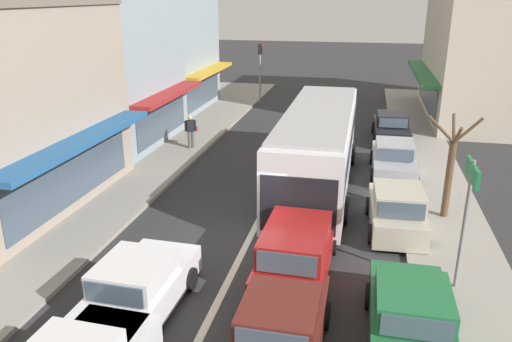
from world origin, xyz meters
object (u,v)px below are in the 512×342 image
at_px(city_bus, 318,144).
at_px(parked_hatchback_kerb_second, 397,211).
at_px(sedan_behind_bus_mid, 280,332).
at_px(wagon_behind_bus_near, 297,252).
at_px(directional_road_sign, 469,196).
at_px(pedestrian_with_handbag_near, 191,130).
at_px(street_tree_right, 450,171).
at_px(traffic_light_downstreet, 260,64).
at_px(parked_sedan_kerb_third, 394,159).
at_px(sedan_adjacent_lane_trail, 137,290).
at_px(parked_sedan_kerb_front, 410,320).
at_px(parked_sedan_kerb_rear, 391,128).

bearing_deg(city_bus, parked_hatchback_kerb_second, -47.33).
height_order(sedan_behind_bus_mid, wagon_behind_bus_near, wagon_behind_bus_near).
bearing_deg(directional_road_sign, pedestrian_with_handbag_near, 136.57).
xyz_separation_m(parked_hatchback_kerb_second, street_tree_right, (1.67, 1.26, 1.07)).
relative_size(sedan_behind_bus_mid, traffic_light_downstreet, 1.00).
height_order(parked_hatchback_kerb_second, pedestrian_with_handbag_near, pedestrian_with_handbag_near).
distance_m(street_tree_right, pedestrian_with_handbag_near, 12.59).
distance_m(sedan_behind_bus_mid, parked_sedan_kerb_third, 12.76).
bearing_deg(sedan_adjacent_lane_trail, city_bus, 69.85).
bearing_deg(sedan_behind_bus_mid, street_tree_right, 61.83).
bearing_deg(sedan_behind_bus_mid, parked_sedan_kerb_front, 20.89).
bearing_deg(pedestrian_with_handbag_near, parked_sedan_kerb_front, -53.35).
height_order(parked_hatchback_kerb_second, street_tree_right, street_tree_right).
relative_size(directional_road_sign, street_tree_right, 0.99).
xyz_separation_m(city_bus, street_tree_right, (4.60, -1.91, -0.10)).
height_order(wagon_behind_bus_near, parked_sedan_kerb_third, wagon_behind_bus_near).
bearing_deg(parked_hatchback_kerb_second, sedan_adjacent_lane_trail, -136.30).
relative_size(traffic_light_downstreet, street_tree_right, 1.15).
relative_size(sedan_behind_bus_mid, parked_sedan_kerb_rear, 0.99).
distance_m(parked_hatchback_kerb_second, pedestrian_with_handbag_near, 11.82).
distance_m(directional_road_sign, pedestrian_with_handbag_near, 15.08).
bearing_deg(parked_sedan_kerb_rear, sedan_adjacent_lane_trail, -110.84).
bearing_deg(city_bus, sedan_behind_bus_mid, -88.54).
height_order(parked_hatchback_kerb_second, parked_sedan_kerb_third, parked_hatchback_kerb_second).
bearing_deg(parked_sedan_kerb_rear, parked_sedan_kerb_third, -90.98).
xyz_separation_m(wagon_behind_bus_near, parked_sedan_kerb_third, (2.91, 9.08, -0.08)).
distance_m(wagon_behind_bus_near, parked_sedan_kerb_rear, 14.86).
distance_m(parked_hatchback_kerb_second, traffic_light_downstreet, 20.11).
xyz_separation_m(sedan_behind_bus_mid, pedestrian_with_handbag_near, (-6.84, 13.86, 0.40)).
bearing_deg(pedestrian_with_handbag_near, city_bus, -30.25).
distance_m(sedan_adjacent_lane_trail, pedestrian_with_handbag_near, 13.42).
height_order(traffic_light_downstreet, street_tree_right, traffic_light_downstreet).
relative_size(sedan_adjacent_lane_trail, parked_sedan_kerb_third, 1.01).
bearing_deg(parked_sedan_kerb_third, parked_sedan_kerb_rear, 89.02).
xyz_separation_m(sedan_adjacent_lane_trail, directional_road_sign, (7.68, 2.71, 2.01)).
bearing_deg(parked_hatchback_kerb_second, street_tree_right, 36.97).
distance_m(city_bus, directional_road_sign, 7.82).
relative_size(wagon_behind_bus_near, parked_hatchback_kerb_second, 1.21).
bearing_deg(parked_hatchback_kerb_second, traffic_light_downstreet, 114.79).
height_order(wagon_behind_bus_near, parked_hatchback_kerb_second, wagon_behind_bus_near).
distance_m(sedan_behind_bus_mid, parked_sedan_kerb_front, 2.90).
relative_size(sedan_behind_bus_mid, parked_sedan_kerb_front, 1.00).
bearing_deg(wagon_behind_bus_near, sedan_behind_bus_mid, -87.92).
bearing_deg(wagon_behind_bus_near, sedan_adjacent_lane_trail, -144.07).
distance_m(parked_sedan_kerb_front, parked_sedan_kerb_rear, 16.89).
distance_m(sedan_adjacent_lane_trail, parked_hatchback_kerb_second, 8.70).
bearing_deg(pedestrian_with_handbag_near, wagon_behind_bus_near, -57.36).
bearing_deg(parked_sedan_kerb_third, traffic_light_downstreet, 124.13).
bearing_deg(city_bus, wagon_behind_bus_near, -88.85).
bearing_deg(traffic_light_downstreet, parked_sedan_kerb_rear, -39.45).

